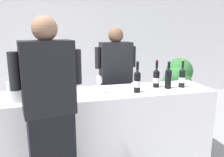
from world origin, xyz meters
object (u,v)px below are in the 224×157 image
Objects in this scene: wine_glass at (99,81)px; wine_bottle_5 at (182,77)px; wine_bottle_0 at (156,78)px; person_guest at (50,122)px; potted_shrub at (176,82)px; person_server at (116,86)px; wine_bottle_3 at (137,81)px; ice_bucket at (17,91)px; wine_bottle_1 at (54,85)px; wine_bottle_2 at (168,78)px; wine_bottle_4 at (38,89)px.

wine_bottle_5 is at bearing 0.55° from wine_glass.
person_guest reaches higher than wine_bottle_0.
wine_bottle_0 reaches higher than potted_shrub.
wine_glass is 0.13× the size of person_server.
wine_bottle_3 is 1.58m from potted_shrub.
ice_bucket is at bearing -178.58° from wine_bottle_5.
wine_bottle_1 is 1.32m from wine_bottle_2.
wine_bottle_4 is at bearing 105.11° from person_guest.
person_server reaches higher than wine_bottle_0.
wine_bottle_2 is 0.86m from person_server.
person_server is at bearing 30.74° from ice_bucket.
potted_shrub is at bearing 14.73° from person_server.
person_guest is (-1.37, -0.51, -0.20)m from wine_bottle_2.
wine_bottle_3 is (-0.31, -0.15, 0.01)m from wine_bottle_0.
wine_bottle_0 and wine_bottle_4 have the same top height.
wine_bottle_0 is 0.73m from wine_glass.
wine_bottle_4 is 1.67m from wine_bottle_5.
wine_bottle_5 is (1.51, -0.03, 0.00)m from wine_bottle_1.
potted_shrub reaches higher than wine_glass.
wine_bottle_1 is 1.03× the size of wine_bottle_5.
potted_shrub is at bearing 47.82° from wine_bottle_0.
wine_bottle_1 is 0.58m from person_guest.
wine_bottle_3 is at bearing 3.55° from wine_bottle_4.
wine_bottle_5 is 1.16m from potted_shrub.
wine_bottle_1 reaches higher than potted_shrub.
wine_bottle_1 is at bearing -142.95° from person_server.
wine_glass is (-0.84, -0.00, 0.01)m from wine_bottle_2.
wine_bottle_1 is 1.70× the size of wine_glass.
wine_bottle_2 reaches higher than ice_bucket.
ice_bucket is 0.12× the size of person_server.
wine_glass is 0.84m from ice_bucket.
potted_shrub is at bearing 32.70° from wine_glass.
wine_bottle_1 is at bearing 178.49° from wine_bottle_2.
person_server reaches higher than potted_shrub.
wine_bottle_3 is 0.43m from wine_glass.
wine_glass is 0.12× the size of person_guest.
wine_bottle_5 is at bearing -14.45° from wine_bottle_0.
wine_bottle_5 is at bearing -117.80° from potted_shrub.
wine_bottle_4 is at bearing -176.45° from wine_bottle_3.
wine_bottle_3 reaches higher than potted_shrub.
wine_bottle_2 is 1.68m from ice_bucket.
person_server is (-0.64, 0.68, -0.24)m from wine_bottle_5.
wine_bottle_3 reaches higher than wine_bottle_5.
ice_bucket is (-1.86, -0.05, -0.02)m from wine_bottle_5.
ice_bucket is at bearing -149.26° from person_server.
ice_bucket is (-0.20, 0.09, -0.02)m from wine_bottle_4.
wine_glass is (0.63, 0.13, 0.02)m from wine_bottle_4.
wine_bottle_5 is (0.30, -0.08, 0.00)m from wine_bottle_0.
wine_glass is at bearing -179.80° from wine_bottle_2.
wine_bottle_2 is 0.19m from wine_bottle_5.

